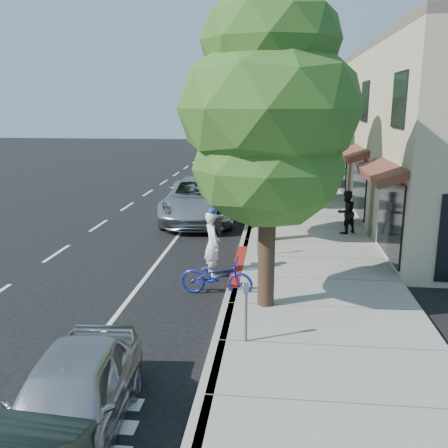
# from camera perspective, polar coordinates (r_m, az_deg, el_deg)

# --- Properties ---
(ground) EXTENTS (120.00, 120.00, 0.00)m
(ground) POSITION_cam_1_polar(r_m,az_deg,el_deg) (14.25, 1.33, -6.47)
(ground) COLOR black
(ground) RESTS_ON ground
(sidewalk) EXTENTS (4.60, 56.00, 0.15)m
(sidewalk) POSITION_cam_1_polar(r_m,az_deg,el_deg) (21.91, 9.13, 0.67)
(sidewalk) COLOR gray
(sidewalk) RESTS_ON ground
(curb) EXTENTS (0.30, 56.00, 0.15)m
(curb) POSITION_cam_1_polar(r_m,az_deg,el_deg) (21.91, 3.12, 0.82)
(curb) COLOR #9E998E
(curb) RESTS_ON ground
(curb_red_segment) EXTENTS (0.32, 4.00, 0.15)m
(curb_red_segment) POSITION_cam_1_polar(r_m,az_deg,el_deg) (15.16, 1.65, -4.92)
(curb_red_segment) COLOR maroon
(curb_red_segment) RESTS_ON ground
(storefront_building) EXTENTS (10.00, 36.00, 7.00)m
(storefront_building) POSITION_cam_1_polar(r_m,az_deg,el_deg) (32.51, 21.66, 10.12)
(storefront_building) COLOR beige
(storefront_building) RESTS_ON ground
(street_tree_0) EXTENTS (4.13, 4.13, 7.41)m
(street_tree_0) POSITION_cam_1_polar(r_m,az_deg,el_deg) (11.36, 5.21, 12.44)
(street_tree_0) COLOR black
(street_tree_0) RESTS_ON ground
(street_tree_1) EXTENTS (4.11, 4.11, 7.23)m
(street_tree_1) POSITION_cam_1_polar(r_m,az_deg,el_deg) (17.36, 5.60, 12.33)
(street_tree_1) COLOR black
(street_tree_1) RESTS_ON ground
(street_tree_2) EXTENTS (4.02, 4.02, 6.59)m
(street_tree_2) POSITION_cam_1_polar(r_m,az_deg,el_deg) (23.37, 5.77, 11.45)
(street_tree_2) COLOR black
(street_tree_2) RESTS_ON ground
(street_tree_3) EXTENTS (4.73, 4.73, 8.21)m
(street_tree_3) POSITION_cam_1_polar(r_m,az_deg,el_deg) (29.35, 5.94, 13.92)
(street_tree_3) COLOR black
(street_tree_3) RESTS_ON ground
(street_tree_4) EXTENTS (4.80, 4.80, 8.11)m
(street_tree_4) POSITION_cam_1_polar(r_m,az_deg,el_deg) (35.35, 6.01, 13.66)
(street_tree_4) COLOR black
(street_tree_4) RESTS_ON ground
(street_tree_5) EXTENTS (5.10, 5.10, 7.96)m
(street_tree_5) POSITION_cam_1_polar(r_m,az_deg,el_deg) (41.35, 6.05, 13.37)
(street_tree_5) COLOR black
(street_tree_5) RESTS_ON ground
(cyclist) EXTENTS (0.70, 0.82, 1.91)m
(cyclist) POSITION_cam_1_polar(r_m,az_deg,el_deg) (14.34, -1.33, -2.33)
(cyclist) COLOR white
(cyclist) RESTS_ON ground
(bicycle) EXTENTS (1.98, 0.87, 1.01)m
(bicycle) POSITION_cam_1_polar(r_m,az_deg,el_deg) (13.05, -0.85, -6.01)
(bicycle) COLOR #16259D
(bicycle) RESTS_ON ground
(silver_suv) EXTENTS (3.43, 6.66, 1.80)m
(silver_suv) POSITION_cam_1_polar(r_m,az_deg,el_deg) (21.53, -2.78, 2.84)
(silver_suv) COLOR #B3B3B8
(silver_suv) RESTS_ON ground
(dark_sedan) EXTENTS (1.86, 4.36, 1.40)m
(dark_sedan) POSITION_cam_1_polar(r_m,az_deg,el_deg) (24.84, -0.79, 3.80)
(dark_sedan) COLOR black
(dark_sedan) RESTS_ON ground
(white_pickup) EXTENTS (3.23, 6.52, 1.82)m
(white_pickup) POSITION_cam_1_polar(r_m,az_deg,el_deg) (33.28, 3.38, 6.60)
(white_pickup) COLOR silver
(white_pickup) RESTS_ON ground
(dark_suv_far) EXTENTS (2.46, 5.07, 1.67)m
(dark_suv_far) POSITION_cam_1_polar(r_m,az_deg,el_deg) (41.58, 3.97, 7.85)
(dark_suv_far) COLOR black
(dark_suv_far) RESTS_ON ground
(near_car_a) EXTENTS (1.87, 4.03, 1.34)m
(near_car_a) POSITION_cam_1_polar(r_m,az_deg,el_deg) (8.05, -17.13, -18.48)
(near_car_a) COLOR #ACADB1
(near_car_a) RESTS_ON ground
(pedestrian) EXTENTS (1.00, 0.95, 1.62)m
(pedestrian) POSITION_cam_1_polar(r_m,az_deg,el_deg) (19.17, 13.78, 1.33)
(pedestrian) COLOR black
(pedestrian) RESTS_ON sidewalk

